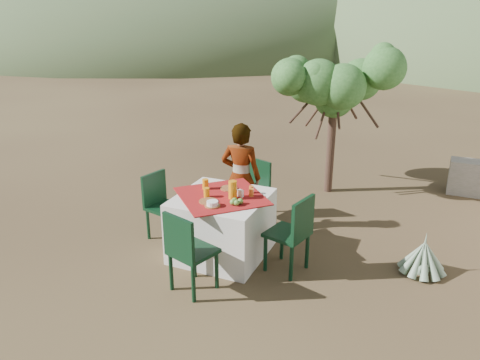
% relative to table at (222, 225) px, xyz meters
% --- Properties ---
extents(ground, '(160.00, 160.00, 0.00)m').
position_rel_table_xyz_m(ground, '(0.17, -0.08, -0.38)').
color(ground, '#312116').
rests_on(ground, ground).
extents(table, '(1.30, 1.30, 0.76)m').
position_rel_table_xyz_m(table, '(0.00, 0.00, 0.00)').
color(table, white).
rests_on(table, ground).
extents(chair_far, '(0.50, 0.50, 0.84)m').
position_rel_table_xyz_m(chair_far, '(-0.02, 1.12, 0.09)').
color(chair_far, black).
rests_on(chair_far, ground).
extents(chair_near, '(0.52, 0.52, 0.91)m').
position_rel_table_xyz_m(chair_near, '(0.03, -0.87, 0.12)').
color(chair_near, black).
rests_on(chair_near, ground).
extents(chair_left, '(0.47, 0.47, 0.86)m').
position_rel_table_xyz_m(chair_left, '(-0.92, 0.11, 0.09)').
color(chair_left, black).
rests_on(chair_left, ground).
extents(chair_right, '(0.51, 0.51, 0.91)m').
position_rel_table_xyz_m(chair_right, '(0.90, -0.05, 0.13)').
color(chair_right, black).
rests_on(chair_right, ground).
extents(person, '(0.57, 0.41, 1.46)m').
position_rel_table_xyz_m(person, '(-0.07, 0.74, 0.35)').
color(person, '#8C6651').
rests_on(person, ground).
extents(shrub_tree, '(1.74, 1.70, 2.04)m').
position_rel_table_xyz_m(shrub_tree, '(0.76, 2.62, 1.23)').
color(shrub_tree, '#442E22').
rests_on(shrub_tree, ground).
extents(agave, '(0.53, 0.52, 0.56)m').
position_rel_table_xyz_m(agave, '(2.26, 0.51, -0.19)').
color(agave, gray).
rests_on(agave, ground).
extents(hill_near_left, '(40.00, 40.00, 16.00)m').
position_rel_table_xyz_m(hill_near_left, '(-17.83, 29.92, -0.38)').
color(hill_near_left, '#354B2A').
rests_on(hill_near_left, ground).
extents(hill_far_center, '(60.00, 60.00, 24.00)m').
position_rel_table_xyz_m(hill_far_center, '(-3.83, 51.92, -0.38)').
color(hill_far_center, slate).
rests_on(hill_far_center, ground).
extents(plate_far, '(0.21, 0.21, 0.01)m').
position_rel_table_xyz_m(plate_far, '(-0.01, 0.23, 0.39)').
color(plate_far, brown).
rests_on(plate_far, table).
extents(plate_near, '(0.21, 0.21, 0.01)m').
position_rel_table_xyz_m(plate_near, '(-0.05, -0.23, 0.39)').
color(plate_near, brown).
rests_on(plate_near, table).
extents(glass_far, '(0.08, 0.08, 0.12)m').
position_rel_table_xyz_m(glass_far, '(-0.27, 0.12, 0.44)').
color(glass_far, orange).
rests_on(glass_far, table).
extents(glass_near, '(0.07, 0.07, 0.11)m').
position_rel_table_xyz_m(glass_near, '(-0.14, -0.10, 0.44)').
color(glass_near, orange).
rests_on(glass_near, table).
extents(juice_pitcher, '(0.10, 0.10, 0.21)m').
position_rel_table_xyz_m(juice_pitcher, '(0.15, -0.02, 0.49)').
color(juice_pitcher, orange).
rests_on(juice_pitcher, table).
extents(bowl_plate, '(0.18, 0.18, 0.01)m').
position_rel_table_xyz_m(bowl_plate, '(0.04, -0.31, 0.39)').
color(bowl_plate, brown).
rests_on(bowl_plate, table).
extents(white_bowl, '(0.13, 0.13, 0.05)m').
position_rel_table_xyz_m(white_bowl, '(0.04, -0.31, 0.42)').
color(white_bowl, white).
rests_on(white_bowl, bowl_plate).
extents(jar_left, '(0.06, 0.06, 0.09)m').
position_rel_table_xyz_m(jar_left, '(0.32, 0.13, 0.43)').
color(jar_left, orange).
rests_on(jar_left, table).
extents(jar_right, '(0.05, 0.05, 0.09)m').
position_rel_table_xyz_m(jar_right, '(0.29, 0.22, 0.43)').
color(jar_right, orange).
rests_on(jar_right, table).
extents(napkin_holder, '(0.07, 0.06, 0.08)m').
position_rel_table_xyz_m(napkin_holder, '(0.22, 0.06, 0.42)').
color(napkin_holder, white).
rests_on(napkin_holder, table).
extents(fruit_cluster, '(0.13, 0.12, 0.07)m').
position_rel_table_xyz_m(fruit_cluster, '(0.26, -0.17, 0.42)').
color(fruit_cluster, '#5A8F34').
rests_on(fruit_cluster, table).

